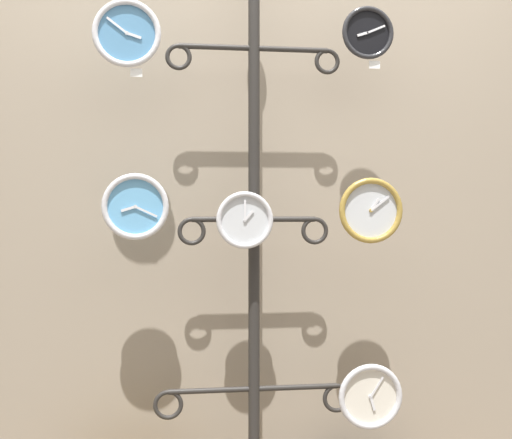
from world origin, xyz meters
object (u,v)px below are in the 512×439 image
at_px(clock_bottom_right, 370,396).
at_px(clock_middle_center, 245,220).
at_px(clock_middle_left, 135,207).
at_px(display_stand, 254,353).
at_px(clock_top_left, 127,34).
at_px(clock_middle_right, 370,211).
at_px(clock_top_right, 367,33).

bearing_deg(clock_bottom_right, clock_middle_center, 178.06).
height_order(clock_middle_left, clock_middle_center, clock_middle_left).
bearing_deg(display_stand, clock_bottom_right, -12.90).
xyz_separation_m(clock_top_left, clock_middle_right, (0.85, -0.01, -0.60)).
xyz_separation_m(clock_middle_left, clock_middle_right, (0.82, -0.02, -0.01)).
xyz_separation_m(clock_top_left, clock_bottom_right, (0.85, -0.00, -1.26)).
bearing_deg(clock_middle_center, clock_top_left, -178.23).
relative_size(clock_top_right, clock_middle_left, 0.83).
bearing_deg(clock_bottom_right, clock_top_right, 118.94).
bearing_deg(clock_middle_center, clock_top_right, -0.00).
height_order(clock_top_right, clock_middle_left, clock_top_right).
bearing_deg(display_stand, clock_middle_right, -13.91).
relative_size(clock_middle_left, clock_bottom_right, 0.97).
xyz_separation_m(clock_top_left, clock_middle_center, (0.40, 0.01, -0.63)).
bearing_deg(clock_bottom_right, clock_middle_right, -108.66).
height_order(display_stand, clock_middle_left, display_stand).
distance_m(clock_top_left, clock_middle_center, 0.75).
bearing_deg(clock_bottom_right, display_stand, 167.10).
xyz_separation_m(clock_middle_center, clock_bottom_right, (0.45, -0.02, -0.63)).
relative_size(clock_top_left, clock_middle_center, 1.15).
relative_size(clock_top_right, clock_middle_center, 0.94).
bearing_deg(clock_middle_left, clock_top_left, -158.03).
xyz_separation_m(display_stand, clock_bottom_right, (0.40, -0.09, -0.15)).
xyz_separation_m(clock_middle_left, clock_bottom_right, (0.82, -0.01, -0.68)).
relative_size(clock_middle_center, clock_middle_right, 0.86).
bearing_deg(clock_top_left, clock_middle_left, 21.97).
height_order(clock_middle_center, clock_bottom_right, clock_middle_center).
bearing_deg(clock_top_right, clock_middle_left, -179.88).
bearing_deg(clock_top_right, clock_middle_center, 180.00).
distance_m(display_stand, clock_top_right, 1.22).
bearing_deg(clock_middle_left, clock_top_right, 0.12).
bearing_deg(clock_top_left, clock_middle_right, -0.66).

